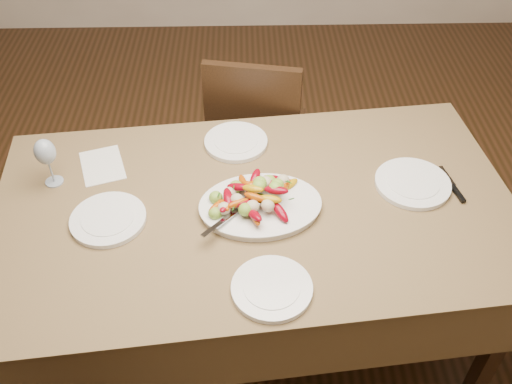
{
  "coord_description": "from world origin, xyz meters",
  "views": [
    {
      "loc": [
        0.19,
        -1.29,
        2.16
      ],
      "look_at": [
        0.23,
        0.15,
        0.82
      ],
      "focal_mm": 40.0,
      "sensor_mm": 36.0,
      "label": 1
    }
  ],
  "objects_px": {
    "plate_right": "(413,183)",
    "plate_far": "(236,142)",
    "plate_near": "(272,288)",
    "dining_table": "(256,273)",
    "wine_glass": "(48,161)",
    "serving_platter": "(260,207)",
    "plate_left": "(108,219)",
    "chair_far": "(259,132)"
  },
  "relations": [
    {
      "from": "dining_table",
      "to": "plate_near",
      "type": "distance_m",
      "value": 0.54
    },
    {
      "from": "plate_left",
      "to": "wine_glass",
      "type": "xyz_separation_m",
      "value": [
        -0.23,
        0.21,
        0.09
      ]
    },
    {
      "from": "plate_far",
      "to": "plate_near",
      "type": "height_order",
      "value": "same"
    },
    {
      "from": "serving_platter",
      "to": "plate_near",
      "type": "bearing_deg",
      "value": -86.05
    },
    {
      "from": "chair_far",
      "to": "plate_near",
      "type": "bearing_deg",
      "value": 101.01
    },
    {
      "from": "serving_platter",
      "to": "plate_near",
      "type": "distance_m",
      "value": 0.35
    },
    {
      "from": "chair_far",
      "to": "plate_near",
      "type": "height_order",
      "value": "chair_far"
    },
    {
      "from": "plate_left",
      "to": "plate_near",
      "type": "xyz_separation_m",
      "value": [
        0.55,
        -0.31,
        0.0
      ]
    },
    {
      "from": "plate_right",
      "to": "plate_far",
      "type": "xyz_separation_m",
      "value": [
        -0.65,
        0.26,
        0.0
      ]
    },
    {
      "from": "dining_table",
      "to": "wine_glass",
      "type": "xyz_separation_m",
      "value": [
        -0.74,
        0.14,
        0.48
      ]
    },
    {
      "from": "plate_right",
      "to": "plate_far",
      "type": "bearing_deg",
      "value": 158.03
    },
    {
      "from": "plate_left",
      "to": "plate_far",
      "type": "distance_m",
      "value": 0.6
    },
    {
      "from": "chair_far",
      "to": "serving_platter",
      "type": "xyz_separation_m",
      "value": [
        -0.02,
        -0.83,
        0.3
      ]
    },
    {
      "from": "serving_platter",
      "to": "plate_near",
      "type": "relative_size",
      "value": 1.66
    },
    {
      "from": "serving_platter",
      "to": "plate_right",
      "type": "relative_size",
      "value": 1.51
    },
    {
      "from": "chair_far",
      "to": "wine_glass",
      "type": "height_order",
      "value": "wine_glass"
    },
    {
      "from": "serving_platter",
      "to": "plate_far",
      "type": "bearing_deg",
      "value": 102.96
    },
    {
      "from": "plate_far",
      "to": "dining_table",
      "type": "bearing_deg",
      "value": -78.49
    },
    {
      "from": "dining_table",
      "to": "chair_far",
      "type": "relative_size",
      "value": 1.94
    },
    {
      "from": "plate_left",
      "to": "chair_far",
      "type": "bearing_deg",
      "value": 58.23
    },
    {
      "from": "plate_far",
      "to": "wine_glass",
      "type": "bearing_deg",
      "value": -162.44
    },
    {
      "from": "dining_table",
      "to": "plate_far",
      "type": "relative_size",
      "value": 7.36
    },
    {
      "from": "chair_far",
      "to": "serving_platter",
      "type": "relative_size",
      "value": 2.29
    },
    {
      "from": "serving_platter",
      "to": "plate_far",
      "type": "height_order",
      "value": "serving_platter"
    },
    {
      "from": "dining_table",
      "to": "plate_left",
      "type": "relative_size",
      "value": 7.11
    },
    {
      "from": "serving_platter",
      "to": "plate_right",
      "type": "xyz_separation_m",
      "value": [
        0.56,
        0.11,
        -0.0
      ]
    },
    {
      "from": "plate_right",
      "to": "chair_far",
      "type": "bearing_deg",
      "value": 127.16
    },
    {
      "from": "plate_right",
      "to": "plate_near",
      "type": "height_order",
      "value": "same"
    },
    {
      "from": "plate_near",
      "to": "plate_right",
      "type": "bearing_deg",
      "value": 40.81
    },
    {
      "from": "dining_table",
      "to": "plate_right",
      "type": "bearing_deg",
      "value": 8.74
    },
    {
      "from": "plate_right",
      "to": "plate_near",
      "type": "relative_size",
      "value": 1.1
    },
    {
      "from": "dining_table",
      "to": "plate_right",
      "type": "height_order",
      "value": "plate_right"
    },
    {
      "from": "plate_right",
      "to": "plate_far",
      "type": "height_order",
      "value": "same"
    },
    {
      "from": "plate_left",
      "to": "plate_far",
      "type": "height_order",
      "value": "same"
    },
    {
      "from": "dining_table",
      "to": "plate_far",
      "type": "xyz_separation_m",
      "value": [
        -0.07,
        0.35,
        0.39
      ]
    },
    {
      "from": "plate_left",
      "to": "wine_glass",
      "type": "relative_size",
      "value": 1.26
    },
    {
      "from": "wine_glass",
      "to": "dining_table",
      "type": "bearing_deg",
      "value": -10.54
    },
    {
      "from": "chair_far",
      "to": "wine_glass",
      "type": "bearing_deg",
      "value": 51.51
    },
    {
      "from": "serving_platter",
      "to": "wine_glass",
      "type": "height_order",
      "value": "wine_glass"
    },
    {
      "from": "serving_platter",
      "to": "plate_left",
      "type": "bearing_deg",
      "value": -175.13
    },
    {
      "from": "wine_glass",
      "to": "serving_platter",
      "type": "bearing_deg",
      "value": -12.06
    },
    {
      "from": "plate_left",
      "to": "plate_right",
      "type": "relative_size",
      "value": 0.94
    }
  ]
}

